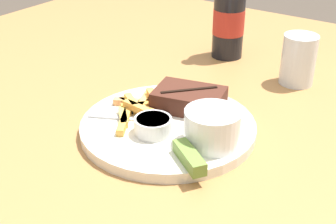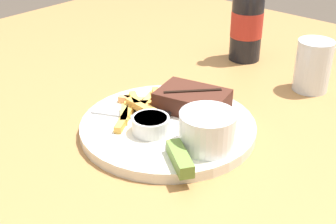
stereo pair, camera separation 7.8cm
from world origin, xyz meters
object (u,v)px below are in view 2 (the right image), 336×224
object	(u,v)px
drinking_glass	(313,66)
fork_utensil	(125,115)
dinner_plate	(168,127)
dipping_sauce_cup	(152,125)
coleslaw_cup	(208,128)
salt_shaker	(326,61)
knife_utensil	(170,110)
steak_portion	(193,100)
beer_bottle	(247,22)
pickle_spear	(180,158)

from	to	relation	value
drinking_glass	fork_utensil	bearing A→B (deg)	-116.77
dinner_plate	dipping_sauce_cup	size ratio (longest dim) A/B	4.85
coleslaw_cup	salt_shaker	world-z (taller)	coleslaw_cup
fork_utensil	knife_utensil	size ratio (longest dim) A/B	0.77
fork_utensil	steak_portion	bearing A→B (deg)	28.99
steak_portion	drinking_glass	world-z (taller)	drinking_glass
salt_shaker	dipping_sauce_cup	bearing A→B (deg)	-101.72
drinking_glass	salt_shaker	xyz separation A→B (m)	(-0.01, 0.09, -0.02)
beer_bottle	dipping_sauce_cup	bearing A→B (deg)	-77.68
fork_utensil	drinking_glass	world-z (taller)	drinking_glass
coleslaw_cup	fork_utensil	world-z (taller)	coleslaw_cup
dipping_sauce_cup	drinking_glass	distance (m)	0.37
beer_bottle	pickle_spear	bearing A→B (deg)	-68.15
steak_portion	knife_utensil	xyz separation A→B (m)	(-0.02, -0.03, -0.01)
steak_portion	coleslaw_cup	world-z (taller)	coleslaw_cup
fork_utensil	dinner_plate	bearing A→B (deg)	-0.00
dinner_plate	coleslaw_cup	distance (m)	0.10
coleslaw_cup	beer_bottle	size ratio (longest dim) A/B	0.36
beer_bottle	drinking_glass	xyz separation A→B (m)	(0.19, -0.05, -0.04)
dipping_sauce_cup	pickle_spear	size ratio (longest dim) A/B	0.80
coleslaw_cup	dipping_sauce_cup	xyz separation A→B (m)	(-0.09, -0.03, -0.02)
drinking_glass	steak_portion	bearing A→B (deg)	-112.87
steak_portion	knife_utensil	distance (m)	0.04
coleslaw_cup	knife_utensil	world-z (taller)	coleslaw_cup
dinner_plate	beer_bottle	xyz separation A→B (m)	(-0.08, 0.36, 0.08)
pickle_spear	fork_utensil	world-z (taller)	pickle_spear
dipping_sauce_cup	steak_portion	bearing A→B (deg)	91.94
fork_utensil	salt_shaker	xyz separation A→B (m)	(0.17, 0.43, 0.01)
dinner_plate	pickle_spear	size ratio (longest dim) A/B	3.87
dipping_sauce_cup	dinner_plate	bearing A→B (deg)	95.22
steak_portion	coleslaw_cup	size ratio (longest dim) A/B	1.55
steak_portion	fork_utensil	xyz separation A→B (m)	(-0.07, -0.10, -0.02)
dipping_sauce_cup	salt_shaker	size ratio (longest dim) A/B	0.94
coleslaw_cup	pickle_spear	xyz separation A→B (m)	(0.00, -0.07, -0.02)
knife_utensil	coleslaw_cup	bearing A→B (deg)	-128.58
coleslaw_cup	dinner_plate	bearing A→B (deg)	170.82
pickle_spear	knife_utensil	distance (m)	0.16
pickle_spear	drinking_glass	size ratio (longest dim) A/B	0.75
beer_bottle	coleslaw_cup	bearing A→B (deg)	-64.86
pickle_spear	drinking_glass	xyz separation A→B (m)	(0.01, 0.39, 0.02)
beer_bottle	salt_shaker	xyz separation A→B (m)	(0.18, 0.03, -0.05)
drinking_glass	dinner_plate	bearing A→B (deg)	-108.48
coleslaw_cup	pickle_spear	world-z (taller)	coleslaw_cup
drinking_glass	salt_shaker	distance (m)	0.09
beer_bottle	drinking_glass	bearing A→B (deg)	-15.21
dinner_plate	knife_utensil	world-z (taller)	knife_utensil
knife_utensil	drinking_glass	world-z (taller)	drinking_glass
fork_utensil	pickle_spear	bearing A→B (deg)	-41.50
knife_utensil	dinner_plate	bearing A→B (deg)	-161.10
knife_utensil	salt_shaker	world-z (taller)	salt_shaker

